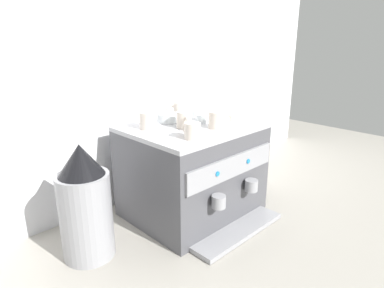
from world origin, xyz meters
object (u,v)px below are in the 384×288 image
at_px(ceramic_bowl_2, 198,112).
at_px(coffee_grinder, 85,205).
at_px(milk_pitcher, 253,173).
at_px(ceramic_bowl_0, 206,118).
at_px(ceramic_cup_0, 218,120).
at_px(ceramic_cup_4, 179,110).
at_px(ceramic_cup_1, 192,131).
at_px(ceramic_cup_3, 148,120).
at_px(ceramic_bowl_1, 168,118).
at_px(espresso_machine, 193,170).
at_px(ceramic_cup_2, 184,120).

height_order(ceramic_bowl_2, coffee_grinder, ceramic_bowl_2).
relative_size(coffee_grinder, milk_pitcher, 2.84).
bearing_deg(ceramic_bowl_0, ceramic_cup_0, -114.47).
bearing_deg(ceramic_bowl_0, ceramic_bowl_2, 61.11).
bearing_deg(ceramic_bowl_0, ceramic_cup_4, 104.74).
bearing_deg(milk_pitcher, ceramic_cup_0, -170.05).
distance_m(ceramic_cup_1, ceramic_cup_3, 0.24).
bearing_deg(ceramic_cup_0, ceramic_bowl_1, 109.29).
bearing_deg(coffee_grinder, milk_pitcher, -4.50).
relative_size(ceramic_cup_3, ceramic_bowl_2, 1.11).
bearing_deg(ceramic_bowl_2, ceramic_cup_4, 164.42).
bearing_deg(ceramic_cup_0, ceramic_bowl_2, 63.33).
bearing_deg(espresso_machine, ceramic_bowl_0, 7.55).
relative_size(ceramic_cup_3, milk_pitcher, 0.72).
xyz_separation_m(espresso_machine, coffee_grinder, (-0.51, 0.04, 0.00)).
bearing_deg(ceramic_cup_3, ceramic_bowl_1, 11.54).
height_order(espresso_machine, ceramic_cup_3, ceramic_cup_3).
bearing_deg(ceramic_cup_0, ceramic_cup_2, 133.86).
height_order(espresso_machine, ceramic_bowl_1, ceramic_bowl_1).
bearing_deg(ceramic_cup_1, espresso_machine, 44.44).
xyz_separation_m(ceramic_cup_2, coffee_grinder, (-0.46, 0.04, -0.25)).
distance_m(espresso_machine, ceramic_bowl_2, 0.30).
distance_m(ceramic_cup_3, ceramic_bowl_1, 0.14).
bearing_deg(ceramic_bowl_0, ceramic_cup_2, -173.32).
bearing_deg(ceramic_cup_3, ceramic_cup_0, -43.18).
height_order(ceramic_cup_2, ceramic_cup_3, ceramic_cup_3).
distance_m(ceramic_cup_3, coffee_grinder, 0.43).
xyz_separation_m(espresso_machine, ceramic_cup_1, (-0.14, -0.14, 0.24)).
xyz_separation_m(ceramic_cup_2, ceramic_cup_4, (0.11, 0.16, 0.00)).
relative_size(espresso_machine, ceramic_bowl_1, 5.78).
xyz_separation_m(ceramic_cup_4, ceramic_bowl_2, (0.10, -0.03, -0.02)).
distance_m(espresso_machine, ceramic_bowl_0, 0.25).
xyz_separation_m(espresso_machine, ceramic_bowl_2, (0.16, 0.13, 0.23)).
bearing_deg(ceramic_cup_3, ceramic_bowl_2, 5.20).
height_order(ceramic_bowl_0, ceramic_bowl_2, ceramic_bowl_0).
distance_m(ceramic_cup_4, ceramic_bowl_0, 0.15).
xyz_separation_m(ceramic_cup_3, ceramic_cup_4, (0.23, 0.06, 0.00)).
distance_m(ceramic_cup_3, ceramic_bowl_2, 0.33).
relative_size(ceramic_cup_0, ceramic_bowl_1, 1.02).
xyz_separation_m(ceramic_cup_1, ceramic_bowl_2, (0.30, 0.27, -0.02)).
xyz_separation_m(ceramic_cup_0, ceramic_cup_4, (0.02, 0.26, 0.00)).
relative_size(ceramic_cup_0, ceramic_bowl_2, 1.00).
bearing_deg(ceramic_cup_4, ceramic_cup_3, -166.01).
relative_size(espresso_machine, ceramic_cup_4, 6.42).
distance_m(ceramic_cup_2, coffee_grinder, 0.52).
bearing_deg(ceramic_cup_3, ceramic_cup_2, -40.49).
distance_m(espresso_machine, milk_pitcher, 0.45).
bearing_deg(ceramic_cup_1, ceramic_bowl_2, 41.35).
bearing_deg(ceramic_bowl_2, ceramic_cup_3, -174.80).
xyz_separation_m(ceramic_cup_0, ceramic_cup_2, (-0.10, 0.10, -0.00)).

